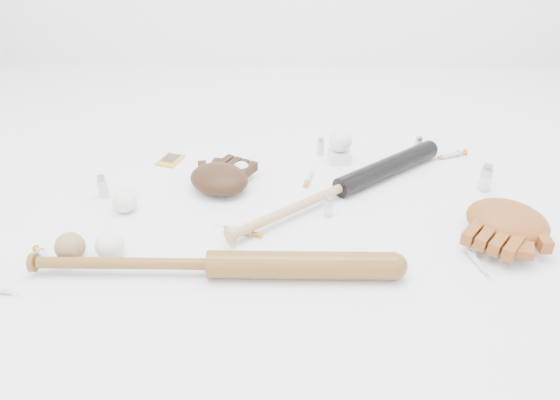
{
  "coord_description": "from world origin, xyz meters",
  "views": [
    {
      "loc": [
        0.04,
        -1.38,
        0.92
      ],
      "look_at": [
        0.0,
        0.02,
        0.06
      ],
      "focal_mm": 35.0,
      "sensor_mm": 36.0,
      "label": 1
    }
  ],
  "objects_px": {
    "bat_wood": "(212,264)",
    "pedestal": "(339,156)",
    "glove_dark": "(219,179)",
    "bat_dark": "(342,187)"
  },
  "relations": [
    {
      "from": "bat_wood",
      "to": "glove_dark",
      "type": "distance_m",
      "value": 0.44
    },
    {
      "from": "glove_dark",
      "to": "bat_dark",
      "type": "bearing_deg",
      "value": 24.56
    },
    {
      "from": "bat_wood",
      "to": "pedestal",
      "type": "bearing_deg",
      "value": 59.56
    },
    {
      "from": "glove_dark",
      "to": "bat_wood",
      "type": "bearing_deg",
      "value": -56.79
    },
    {
      "from": "bat_wood",
      "to": "pedestal",
      "type": "height_order",
      "value": "bat_wood"
    },
    {
      "from": "bat_dark",
      "to": "pedestal",
      "type": "xyz_separation_m",
      "value": [
        0.01,
        0.25,
        -0.01
      ]
    },
    {
      "from": "bat_dark",
      "to": "pedestal",
      "type": "distance_m",
      "value": 0.25
    },
    {
      "from": "bat_dark",
      "to": "bat_wood",
      "type": "xyz_separation_m",
      "value": [
        -0.37,
        -0.41,
        0.0
      ]
    },
    {
      "from": "bat_dark",
      "to": "glove_dark",
      "type": "xyz_separation_m",
      "value": [
        -0.4,
        0.03,
        0.01
      ]
    },
    {
      "from": "bat_dark",
      "to": "bat_wood",
      "type": "bearing_deg",
      "value": -171.78
    }
  ]
}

